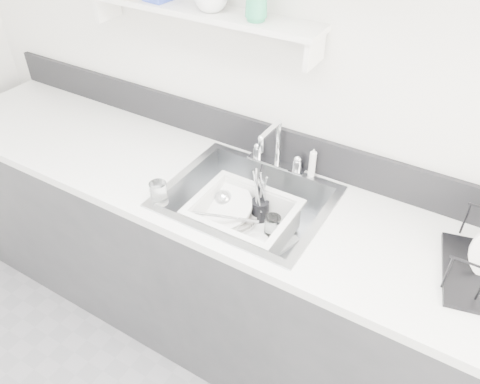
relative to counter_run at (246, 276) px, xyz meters
The scene contains 14 objects.
room_shell 1.47m from the counter_run, 90.00° to the right, with size 3.50×3.00×2.60m.
counter_run is the anchor object (origin of this frame).
backsplash 0.62m from the counter_run, 90.00° to the left, with size 3.20×0.02×0.16m, color black.
sink 0.37m from the counter_run, ahead, with size 0.64×0.52×0.20m, color silver, non-canonical shape.
faucet 0.58m from the counter_run, 90.00° to the left, with size 0.26×0.18×0.23m.
side_sprayer 0.61m from the counter_run, 57.89° to the left, with size 0.03×0.03×0.14m, color silver.
wall_shelf 1.13m from the counter_run, 146.69° to the left, with size 1.00×0.16×0.12m.
wash_tub 0.37m from the counter_run, 80.08° to the right, with size 0.39×0.32×0.15m, color silver, non-canonical shape.
plate_stack 0.35m from the counter_run, behind, with size 0.28×0.27×0.11m.
utensil_cup 0.37m from the counter_run, 72.77° to the left, with size 0.07×0.07×0.25m.
ladle 0.36m from the counter_run, 160.91° to the right, with size 0.31×0.11×0.09m, color silver, non-canonical shape.
tumbler_in_tub 0.37m from the counter_run, ahead, with size 0.07×0.07×0.09m, color white.
tumbler_counter 0.61m from the counter_run, 143.38° to the right, with size 0.07×0.07×0.09m, color white.
bowl_small 0.35m from the counter_run, 40.52° to the right, with size 0.10×0.10×0.03m, color white.
Camera 1 is at (0.72, -0.05, 2.07)m, focal length 35.00 mm.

